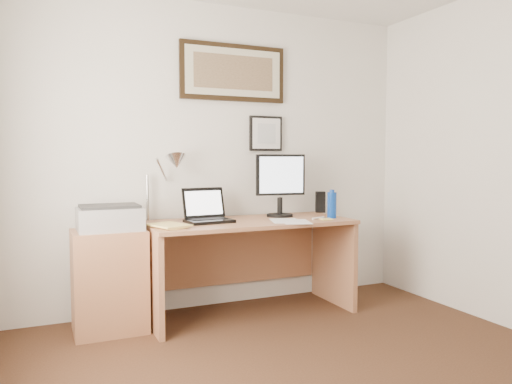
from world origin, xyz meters
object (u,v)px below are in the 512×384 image
side_cabinet (109,281)px  desk (246,248)px  water_bottle (332,205)px  laptop (207,214)px  printer (110,218)px  book (156,227)px  lcd_monitor (280,182)px

side_cabinet → desk: desk is taller
water_bottle → desk: (-0.68, 0.21, -0.34)m
water_bottle → laptop: bearing=169.6°
printer → book: bearing=-36.2°
lcd_monitor → book: bearing=-165.4°
printer → laptop: bearing=0.5°
water_bottle → printer: (-1.73, 0.18, -0.04)m
side_cabinet → laptop: size_ratio=2.04×
water_bottle → book: bearing=-178.8°
water_bottle → desk: size_ratio=0.13×
water_bottle → lcd_monitor: (-0.34, 0.26, 0.18)m
book → desk: 0.85m
desk → printer: size_ratio=3.64×
desk → lcd_monitor: size_ratio=3.08×
water_bottle → printer: water_bottle is taller
desk → book: bearing=-162.6°
desk → printer: bearing=-178.1°
desk → lcd_monitor: bearing=7.7°
desk → lcd_monitor: lcd_monitor is taller
side_cabinet → lcd_monitor: lcd_monitor is taller
side_cabinet → book: (0.30, -0.21, 0.40)m
laptop → lcd_monitor: (0.67, 0.07, 0.23)m
water_bottle → book: (-1.45, -0.03, -0.10)m
water_bottle → desk: 0.79m
book → laptop: laptop is taller
side_cabinet → book: 0.54m
desk → laptop: size_ratio=4.46×
water_bottle → laptop: size_ratio=0.59×
book → desk: (0.77, 0.24, -0.25)m
laptop → desk: bearing=4.9°
printer → lcd_monitor: bearing=3.3°
lcd_monitor → printer: 1.41m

